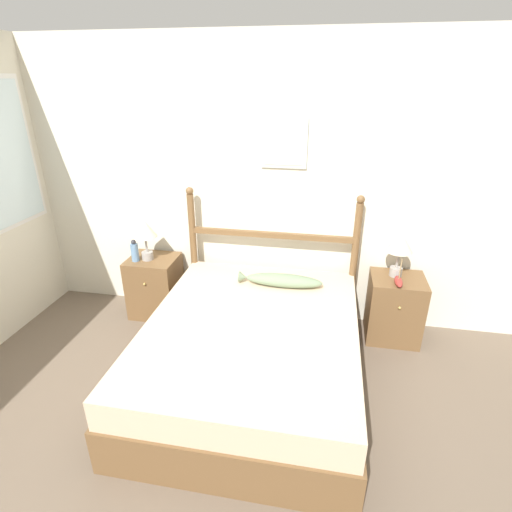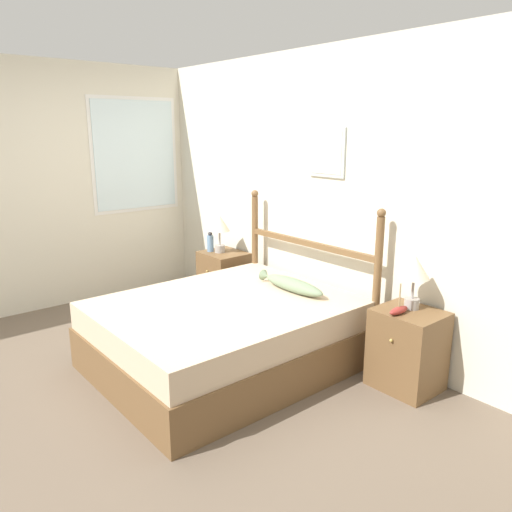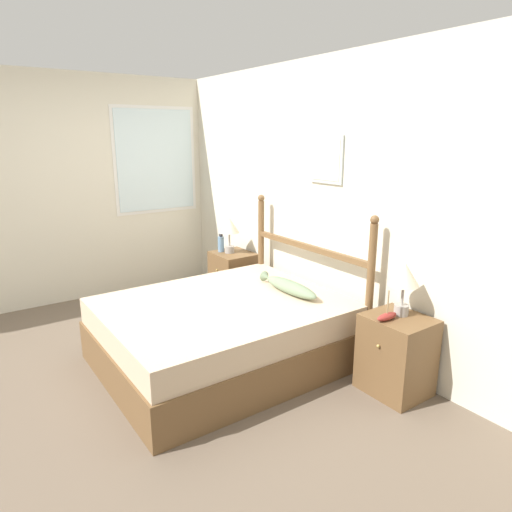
{
  "view_description": "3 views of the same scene",
  "coord_description": "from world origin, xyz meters",
  "px_view_note": "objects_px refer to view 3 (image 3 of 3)",
  "views": [
    {
      "loc": [
        0.69,
        -1.78,
        2.19
      ],
      "look_at": [
        0.15,
        1.1,
        0.88
      ],
      "focal_mm": 28.0,
      "sensor_mm": 36.0,
      "label": 1
    },
    {
      "loc": [
        3.23,
        -1.55,
        1.87
      ],
      "look_at": [
        0.13,
        1.03,
        0.84
      ],
      "focal_mm": 35.0,
      "sensor_mm": 36.0,
      "label": 2
    },
    {
      "loc": [
        3.28,
        -1.16,
        1.89
      ],
      "look_at": [
        0.11,
        1.06,
        0.85
      ],
      "focal_mm": 32.0,
      "sensor_mm": 36.0,
      "label": 3
    }
  ],
  "objects_px": {
    "nightstand_right": "(396,355)",
    "table_lamp_right": "(404,277)",
    "model_boat": "(387,316)",
    "bottle": "(221,243)",
    "bed": "(223,332)",
    "table_lamp_left": "(229,227)",
    "nightstand_left": "(233,278)",
    "fish_pillow": "(289,287)"
  },
  "relations": [
    {
      "from": "table_lamp_right",
      "to": "bed",
      "type": "bearing_deg",
      "value": -141.82
    },
    {
      "from": "model_boat",
      "to": "fish_pillow",
      "type": "xyz_separation_m",
      "value": [
        -0.97,
        -0.11,
        -0.03
      ]
    },
    {
      "from": "table_lamp_left",
      "to": "fish_pillow",
      "type": "height_order",
      "value": "table_lamp_left"
    },
    {
      "from": "bottle",
      "to": "fish_pillow",
      "type": "relative_size",
      "value": 0.3
    },
    {
      "from": "model_boat",
      "to": "nightstand_right",
      "type": "bearing_deg",
      "value": 78.38
    },
    {
      "from": "nightstand_right",
      "to": "table_lamp_right",
      "type": "height_order",
      "value": "table_lamp_right"
    },
    {
      "from": "nightstand_left",
      "to": "bottle",
      "type": "xyz_separation_m",
      "value": [
        -0.13,
        -0.08,
        0.4
      ]
    },
    {
      "from": "bed",
      "to": "model_boat",
      "type": "xyz_separation_m",
      "value": [
        1.12,
        0.71,
        0.36
      ]
    },
    {
      "from": "model_boat",
      "to": "bottle",
      "type": "bearing_deg",
      "value": 179.15
    },
    {
      "from": "nightstand_right",
      "to": "model_boat",
      "type": "xyz_separation_m",
      "value": [
        -0.02,
        -0.11,
        0.33
      ]
    },
    {
      "from": "table_lamp_right",
      "to": "fish_pillow",
      "type": "distance_m",
      "value": 1.05
    },
    {
      "from": "nightstand_left",
      "to": "table_lamp_left",
      "type": "distance_m",
      "value": 0.59
    },
    {
      "from": "nightstand_left",
      "to": "model_boat",
      "type": "height_order",
      "value": "model_boat"
    },
    {
      "from": "bottle",
      "to": "model_boat",
      "type": "xyz_separation_m",
      "value": [
        2.38,
        -0.04,
        -0.07
      ]
    },
    {
      "from": "nightstand_right",
      "to": "bottle",
      "type": "bearing_deg",
      "value": -178.15
    },
    {
      "from": "nightstand_left",
      "to": "fish_pillow",
      "type": "distance_m",
      "value": 1.34
    },
    {
      "from": "nightstand_right",
      "to": "table_lamp_left",
      "type": "height_order",
      "value": "table_lamp_left"
    },
    {
      "from": "bed",
      "to": "bottle",
      "type": "relative_size",
      "value": 9.04
    },
    {
      "from": "nightstand_left",
      "to": "fish_pillow",
      "type": "xyz_separation_m",
      "value": [
        1.28,
        -0.23,
        0.3
      ]
    },
    {
      "from": "nightstand_left",
      "to": "table_lamp_right",
      "type": "bearing_deg",
      "value": 1.27
    },
    {
      "from": "nightstand_left",
      "to": "bottle",
      "type": "distance_m",
      "value": 0.42
    },
    {
      "from": "nightstand_right",
      "to": "table_lamp_right",
      "type": "xyz_separation_m",
      "value": [
        -0.03,
        0.05,
        0.59
      ]
    },
    {
      "from": "bottle",
      "to": "model_boat",
      "type": "bearing_deg",
      "value": -0.85
    },
    {
      "from": "table_lamp_left",
      "to": "model_boat",
      "type": "height_order",
      "value": "table_lamp_left"
    },
    {
      "from": "bed",
      "to": "model_boat",
      "type": "height_order",
      "value": "model_boat"
    },
    {
      "from": "table_lamp_right",
      "to": "nightstand_right",
      "type": "bearing_deg",
      "value": -61.54
    },
    {
      "from": "bed",
      "to": "fish_pillow",
      "type": "distance_m",
      "value": 0.7
    },
    {
      "from": "table_lamp_left",
      "to": "model_boat",
      "type": "relative_size",
      "value": 1.79
    },
    {
      "from": "table_lamp_right",
      "to": "model_boat",
      "type": "relative_size",
      "value": 1.79
    },
    {
      "from": "nightstand_left",
      "to": "bottle",
      "type": "height_order",
      "value": "bottle"
    },
    {
      "from": "bed",
      "to": "nightstand_right",
      "type": "bearing_deg",
      "value": 35.9
    },
    {
      "from": "bed",
      "to": "table_lamp_right",
      "type": "relative_size",
      "value": 4.81
    },
    {
      "from": "nightstand_right",
      "to": "bottle",
      "type": "height_order",
      "value": "bottle"
    },
    {
      "from": "nightstand_right",
      "to": "bottle",
      "type": "relative_size",
      "value": 2.79
    },
    {
      "from": "nightstand_left",
      "to": "model_boat",
      "type": "relative_size",
      "value": 2.66
    },
    {
      "from": "bed",
      "to": "table_lamp_right",
      "type": "bearing_deg",
      "value": 38.18
    },
    {
      "from": "model_boat",
      "to": "fish_pillow",
      "type": "relative_size",
      "value": 0.31
    },
    {
      "from": "nightstand_left",
      "to": "fish_pillow",
      "type": "height_order",
      "value": "fish_pillow"
    },
    {
      "from": "nightstand_left",
      "to": "nightstand_right",
      "type": "height_order",
      "value": "same"
    },
    {
      "from": "table_lamp_right",
      "to": "nightstand_left",
      "type": "bearing_deg",
      "value": -178.73
    },
    {
      "from": "nightstand_right",
      "to": "bottle",
      "type": "distance_m",
      "value": 2.44
    },
    {
      "from": "bottle",
      "to": "model_boat",
      "type": "distance_m",
      "value": 2.38
    }
  ]
}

